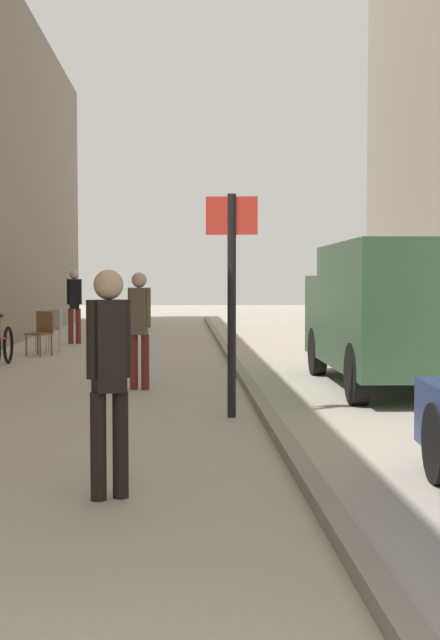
# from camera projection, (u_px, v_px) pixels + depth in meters

# --- Properties ---
(ground_plane) EXTENTS (80.00, 80.00, 0.00)m
(ground_plane) POSITION_uv_depth(u_px,v_px,m) (146.00, 376.00, 13.87)
(ground_plane) COLOR #A8A093
(kerb_strip) EXTENTS (0.16, 40.00, 0.12)m
(kerb_strip) POSITION_uv_depth(u_px,v_px,m) (240.00, 372.00, 13.94)
(kerb_strip) COLOR gray
(kerb_strip) RESTS_ON ground_plane
(pedestrian_main_foreground) EXTENTS (0.37, 0.24, 1.88)m
(pedestrian_main_foreground) POSITION_uv_depth(u_px,v_px,m) (74.00, 301.00, 20.86)
(pedestrian_main_foreground) COLOR maroon
(pedestrian_main_foreground) RESTS_ON ground_plane
(pedestrian_mid_block) EXTENTS (0.32, 0.25, 1.68)m
(pedestrian_mid_block) POSITION_uv_depth(u_px,v_px,m) (109.00, 367.00, 6.02)
(pedestrian_mid_block) COLOR black
(pedestrian_mid_block) RESTS_ON ground_plane
(pedestrian_far_crossing) EXTENTS (0.34, 0.23, 1.72)m
(pedestrian_far_crossing) POSITION_uv_depth(u_px,v_px,m) (139.00, 322.00, 12.09)
(pedestrian_far_crossing) COLOR maroon
(pedestrian_far_crossing) RESTS_ON ground_plane
(delivery_van) EXTENTS (1.99, 4.92, 2.13)m
(delivery_van) POSITION_uv_depth(u_px,v_px,m) (394.00, 310.00, 12.24)
(delivery_van) COLOR #335138
(delivery_van) RESTS_ON ground_plane
(street_sign_post) EXTENTS (0.60, 0.10, 2.60)m
(street_sign_post) POSITION_uv_depth(u_px,v_px,m) (232.00, 285.00, 9.61)
(street_sign_post) COLOR black
(street_sign_post) RESTS_ON ground_plane
(bicycle_leaning) EXTENTS (0.10, 1.77, 0.98)m
(bicycle_leaning) POSITION_uv_depth(u_px,v_px,m) (2.00, 346.00, 15.38)
(bicycle_leaning) COLOR black
(bicycle_leaning) RESTS_ON ground_plane
(cafe_chair_near_window) EXTENTS (0.60, 0.60, 0.94)m
(cafe_chair_near_window) POSITION_uv_depth(u_px,v_px,m) (42.00, 330.00, 17.57)
(cafe_chair_near_window) COLOR brown
(cafe_chair_near_window) RESTS_ON ground_plane
(cafe_chair_by_doorway) EXTENTS (0.62, 0.62, 0.94)m
(cafe_chair_by_doorway) POSITION_uv_depth(u_px,v_px,m) (51.00, 328.00, 18.52)
(cafe_chair_by_doorway) COLOR #B7B2A8
(cafe_chair_by_doorway) RESTS_ON ground_plane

